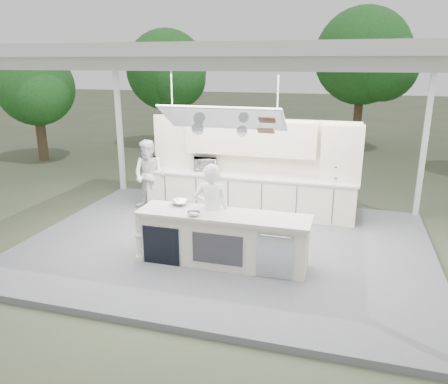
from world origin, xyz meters
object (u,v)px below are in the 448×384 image
(demo_island, at_px, (222,239))
(back_counter, at_px, (248,194))
(sous_chef, at_px, (149,175))
(head_chef, at_px, (212,211))

(demo_island, distance_m, back_counter, 2.82)
(demo_island, height_order, sous_chef, sous_chef)
(demo_island, relative_size, head_chef, 1.73)
(back_counter, height_order, sous_chef, sous_chef)
(head_chef, distance_m, sous_chef, 3.23)
(demo_island, xyz_separation_m, sous_chef, (-2.57, 2.46, 0.38))
(head_chef, bearing_deg, sous_chef, -56.34)
(back_counter, xyz_separation_m, sous_chef, (-2.39, -0.35, 0.38))
(sous_chef, bearing_deg, demo_island, -39.26)
(back_counter, distance_m, head_chef, 2.63)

